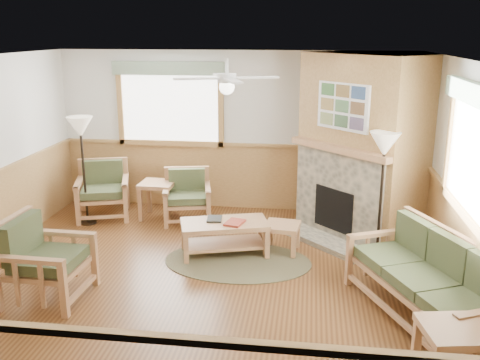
# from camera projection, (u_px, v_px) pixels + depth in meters

# --- Properties ---
(floor) EXTENTS (6.00, 6.00, 0.01)m
(floor) POSITION_uv_depth(u_px,v_px,m) (200.00, 284.00, 6.58)
(floor) COLOR brown
(floor) RESTS_ON ground
(ceiling) EXTENTS (6.00, 6.00, 0.01)m
(ceiling) POSITION_uv_depth(u_px,v_px,m) (195.00, 60.00, 5.85)
(ceiling) COLOR white
(ceiling) RESTS_ON floor
(wall_back) EXTENTS (6.00, 0.02, 2.70)m
(wall_back) POSITION_uv_depth(u_px,v_px,m) (235.00, 131.00, 9.08)
(wall_back) COLOR silver
(wall_back) RESTS_ON floor
(wall_front) EXTENTS (6.00, 0.02, 2.70)m
(wall_front) POSITION_uv_depth(u_px,v_px,m) (99.00, 305.00, 3.35)
(wall_front) COLOR silver
(wall_front) RESTS_ON floor
(wall_right) EXTENTS (0.02, 6.00, 2.70)m
(wall_right) POSITION_uv_depth(u_px,v_px,m) (467.00, 188.00, 5.83)
(wall_right) COLOR silver
(wall_right) RESTS_ON floor
(wainscot) EXTENTS (6.00, 6.00, 1.10)m
(wainscot) POSITION_uv_depth(u_px,v_px,m) (199.00, 242.00, 6.43)
(wainscot) COLOR #A27742
(wainscot) RESTS_ON floor
(fireplace) EXTENTS (3.11, 3.11, 2.70)m
(fireplace) POSITION_uv_depth(u_px,v_px,m) (362.00, 147.00, 7.91)
(fireplace) COLOR #A27742
(fireplace) RESTS_ON floor
(window_back) EXTENTS (1.90, 0.16, 1.50)m
(window_back) POSITION_uv_depth(u_px,v_px,m) (168.00, 60.00, 8.86)
(window_back) COLOR white
(window_back) RESTS_ON wall_back
(ceiling_fan) EXTENTS (1.59, 1.59, 0.36)m
(ceiling_fan) POSITION_uv_depth(u_px,v_px,m) (227.00, 62.00, 6.11)
(ceiling_fan) COLOR white
(ceiling_fan) RESTS_ON ceiling
(sofa) EXTENTS (2.18, 1.59, 0.93)m
(sofa) POSITION_uv_depth(u_px,v_px,m) (426.00, 280.00, 5.66)
(sofa) COLOR #AC7B50
(sofa) RESTS_ON floor
(armchair_back_left) EXTENTS (1.03, 1.03, 0.92)m
(armchair_back_left) POSITION_uv_depth(u_px,v_px,m) (103.00, 190.00, 8.83)
(armchair_back_left) COLOR #AC7B50
(armchair_back_left) RESTS_ON floor
(armchair_back_right) EXTENTS (0.88, 0.88, 0.83)m
(armchair_back_right) POSITION_uv_depth(u_px,v_px,m) (187.00, 196.00, 8.66)
(armchair_back_right) COLOR #AC7B50
(armchair_back_right) RESTS_ON floor
(armchair_left) EXTENTS (0.89, 0.89, 0.97)m
(armchair_left) POSITION_uv_depth(u_px,v_px,m) (47.00, 259.00, 6.12)
(armchair_left) COLOR #AC7B50
(armchair_left) RESTS_ON floor
(coffee_table) EXTENTS (1.30, 0.91, 0.47)m
(coffee_table) POSITION_uv_depth(u_px,v_px,m) (225.00, 238.00, 7.40)
(coffee_table) COLOR #AC7B50
(coffee_table) RESTS_ON floor
(end_table_chairs) EXTENTS (0.56, 0.54, 0.61)m
(end_table_chairs) POSITION_uv_depth(u_px,v_px,m) (158.00, 200.00, 8.83)
(end_table_chairs) COLOR #AC7B50
(end_table_chairs) RESTS_ON floor
(end_table_sofa) EXTENTS (0.65, 0.63, 0.63)m
(end_table_sofa) POSITION_uv_depth(u_px,v_px,m) (453.00, 360.00, 4.54)
(end_table_sofa) COLOR #AC7B50
(end_table_sofa) RESTS_ON floor
(footstool) EXTENTS (0.52, 0.52, 0.41)m
(footstool) POSITION_uv_depth(u_px,v_px,m) (282.00, 238.00, 7.49)
(footstool) COLOR #AC7B50
(footstool) RESTS_ON floor
(braided_rug) EXTENTS (2.38, 2.38, 0.01)m
(braided_rug) POSITION_uv_depth(u_px,v_px,m) (238.00, 261.00, 7.20)
(braided_rug) COLOR brown
(braided_rug) RESTS_ON floor
(floor_lamp_left) EXTENTS (0.49, 0.49, 1.74)m
(floor_lamp_left) POSITION_uv_depth(u_px,v_px,m) (84.00, 171.00, 8.41)
(floor_lamp_left) COLOR black
(floor_lamp_left) RESTS_ON floor
(floor_lamp_right) EXTENTS (0.52, 0.52, 1.76)m
(floor_lamp_right) POSITION_uv_depth(u_px,v_px,m) (381.00, 196.00, 7.11)
(floor_lamp_right) COLOR black
(floor_lamp_right) RESTS_ON floor
(book_red) EXTENTS (0.29, 0.35, 0.03)m
(book_red) POSITION_uv_depth(u_px,v_px,m) (235.00, 222.00, 7.26)
(book_red) COLOR maroon
(book_red) RESTS_ON coffee_table
(book_dark) EXTENTS (0.23, 0.29, 0.03)m
(book_dark) POSITION_uv_depth(u_px,v_px,m) (215.00, 218.00, 7.41)
(book_dark) COLOR black
(book_dark) RESTS_ON coffee_table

